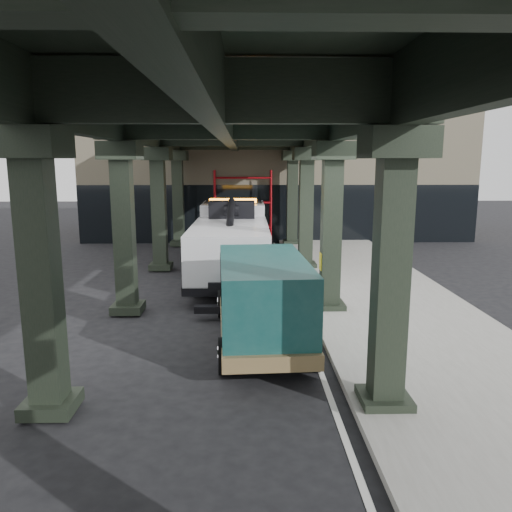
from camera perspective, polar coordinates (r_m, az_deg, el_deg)
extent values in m
plane|color=black|center=(13.13, -1.60, -9.06)|extent=(90.00, 90.00, 0.00)
cube|color=gray|center=(15.64, 15.24, -5.88)|extent=(5.00, 40.00, 0.15)
cube|color=silver|center=(15.11, 4.93, -6.39)|extent=(0.12, 38.00, 0.01)
cube|color=black|center=(8.94, 15.12, -2.21)|extent=(0.55, 0.55, 5.00)
cube|color=black|center=(8.73, 15.86, 12.33)|extent=(1.10, 1.10, 0.50)
cube|color=black|center=(9.71, 14.43, -15.68)|extent=(0.90, 0.90, 0.24)
cube|color=black|center=(14.70, 8.58, 3.01)|extent=(0.55, 0.55, 5.00)
cube|color=black|center=(14.58, 8.83, 11.81)|extent=(1.10, 1.10, 0.50)
cube|color=black|center=(15.19, 8.33, -5.70)|extent=(0.90, 0.90, 0.24)
cube|color=black|center=(20.60, 5.73, 5.26)|extent=(0.55, 0.55, 5.00)
cube|color=black|center=(20.51, 5.85, 11.53)|extent=(1.10, 1.10, 0.50)
cube|color=black|center=(20.95, 5.61, -1.07)|extent=(0.90, 0.90, 0.24)
cube|color=black|center=(26.54, 4.15, 6.50)|extent=(0.55, 0.55, 5.00)
cube|color=black|center=(26.48, 4.22, 11.37)|extent=(1.10, 1.10, 0.50)
cube|color=black|center=(26.82, 4.08, 1.55)|extent=(0.90, 0.90, 0.24)
cube|color=black|center=(9.25, -23.37, -2.30)|extent=(0.55, 0.55, 5.00)
cube|color=black|center=(9.05, -24.45, 11.72)|extent=(1.10, 1.10, 0.50)
cube|color=black|center=(10.00, -22.35, -15.37)|extent=(0.90, 0.90, 0.24)
cube|color=black|center=(14.89, -14.83, 2.87)|extent=(0.55, 0.55, 5.00)
cube|color=black|center=(14.77, -15.26, 11.55)|extent=(1.10, 1.10, 0.50)
cube|color=black|center=(15.37, -14.42, -5.73)|extent=(0.90, 0.90, 0.24)
cube|color=black|center=(20.74, -11.02, 5.15)|extent=(0.55, 0.55, 5.00)
cube|color=black|center=(20.65, -11.25, 11.38)|extent=(1.10, 1.10, 0.50)
cube|color=black|center=(21.08, -10.80, -1.13)|extent=(0.90, 0.90, 0.24)
cube|color=black|center=(26.65, -8.88, 6.42)|extent=(0.55, 0.55, 5.00)
cube|color=black|center=(26.58, -9.03, 11.26)|extent=(1.10, 1.10, 0.50)
cube|color=black|center=(26.92, -8.74, 1.49)|extent=(0.90, 0.90, 0.24)
cube|color=black|center=(14.62, 8.92, 14.94)|extent=(0.35, 32.00, 1.10)
cube|color=black|center=(14.81, -15.42, 14.64)|extent=(0.35, 32.00, 1.10)
cube|color=black|center=(14.40, -3.34, 15.11)|extent=(0.35, 32.00, 1.10)
cube|color=black|center=(14.47, -3.37, 17.88)|extent=(7.40, 32.00, 0.30)
cube|color=#C6B793|center=(32.41, 2.09, 9.94)|extent=(22.00, 10.00, 8.00)
cylinder|color=#A80D15|center=(27.41, -4.65, 5.58)|extent=(0.08, 0.08, 4.00)
cylinder|color=#A80D15|center=(26.61, -4.75, 5.43)|extent=(0.08, 0.08, 4.00)
cylinder|color=#A80D15|center=(27.40, 1.65, 5.61)|extent=(0.08, 0.08, 4.00)
cylinder|color=#A80D15|center=(26.60, 1.74, 5.46)|extent=(0.08, 0.08, 4.00)
cylinder|color=#A80D15|center=(27.47, -1.49, 3.53)|extent=(3.00, 0.08, 0.08)
cylinder|color=#A80D15|center=(27.34, -1.50, 6.23)|extent=(3.00, 0.08, 0.08)
cylinder|color=#A80D15|center=(27.27, -1.52, 8.95)|extent=(3.00, 0.08, 0.08)
cube|color=black|center=(18.87, -2.83, -0.49)|extent=(1.18, 8.33, 0.28)
cube|color=silver|center=(21.51, -2.60, 3.44)|extent=(2.63, 2.68, 2.00)
cube|color=silver|center=(22.74, -2.50, 2.43)|extent=(2.61, 0.80, 1.00)
cube|color=black|center=(21.73, -2.59, 4.98)|extent=(2.45, 1.46, 0.94)
cube|color=silver|center=(17.49, -2.99, 1.01)|extent=(2.71, 5.57, 1.55)
cube|color=orange|center=(21.18, -2.64, 6.34)|extent=(2.00, 0.33, 0.18)
cube|color=black|center=(19.54, -2.78, 5.32)|extent=(1.78, 0.68, 0.67)
cylinder|color=black|center=(17.59, -2.99, 3.81)|extent=(0.30, 3.88, 1.49)
cube|color=black|center=(14.98, -3.35, -5.01)|extent=(0.35, 1.56, 0.20)
cube|color=black|center=(14.25, -3.48, -6.07)|extent=(1.78, 0.29, 0.20)
cylinder|color=black|center=(22.08, -5.71, 0.68)|extent=(0.40, 1.22, 1.22)
cylinder|color=silver|center=(22.08, -5.71, 0.68)|extent=(0.44, 0.67, 0.67)
cylinder|color=black|center=(22.01, 0.63, 0.70)|extent=(0.40, 1.22, 1.22)
cylinder|color=silver|center=(22.01, 0.63, 0.70)|extent=(0.44, 0.67, 0.67)
cylinder|color=black|center=(18.50, -6.66, -1.30)|extent=(0.40, 1.22, 1.22)
cylinder|color=silver|center=(18.50, -6.66, -1.30)|extent=(0.44, 0.67, 0.67)
cylinder|color=black|center=(18.42, 0.92, -1.29)|extent=(0.40, 1.22, 1.22)
cylinder|color=silver|center=(18.42, 0.92, -1.29)|extent=(0.44, 0.67, 0.67)
cylinder|color=black|center=(17.10, -7.14, -2.31)|extent=(0.40, 1.22, 1.22)
cylinder|color=silver|center=(17.10, -7.14, -2.31)|extent=(0.44, 0.67, 0.67)
cylinder|color=black|center=(17.01, 1.06, -2.30)|extent=(0.40, 1.22, 1.22)
cylinder|color=silver|center=(17.01, 1.06, -2.30)|extent=(0.44, 0.67, 0.67)
cube|color=#134442|center=(14.49, -0.12, -3.43)|extent=(1.99, 1.14, 0.85)
cube|color=#134442|center=(11.89, 0.82, -4.72)|extent=(2.21, 4.36, 1.85)
cube|color=olive|center=(12.47, 0.65, -7.61)|extent=(2.30, 5.40, 0.33)
cube|color=black|center=(13.96, 0.00, -0.79)|extent=(1.87, 0.50, 0.79)
cube|color=black|center=(12.05, 0.70, -2.19)|extent=(2.19, 3.51, 0.52)
cube|color=silver|center=(15.07, -0.26, -4.36)|extent=(1.90, 0.21, 0.28)
cylinder|color=black|center=(14.54, -3.84, -5.45)|extent=(0.31, 0.81, 0.80)
cylinder|color=silver|center=(14.54, -3.84, -5.45)|extent=(0.33, 0.45, 0.44)
cylinder|color=black|center=(14.68, 3.60, -5.30)|extent=(0.31, 0.81, 0.80)
cylinder|color=silver|center=(14.68, 3.60, -5.30)|extent=(0.33, 0.45, 0.44)
cylinder|color=black|center=(10.78, -3.61, -11.34)|extent=(0.31, 0.81, 0.80)
cylinder|color=silver|center=(10.78, -3.61, -11.34)|extent=(0.33, 0.45, 0.44)
cylinder|color=black|center=(10.96, 6.52, -11.01)|extent=(0.31, 0.81, 0.80)
cylinder|color=silver|center=(10.96, 6.52, -11.01)|extent=(0.33, 0.45, 0.44)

